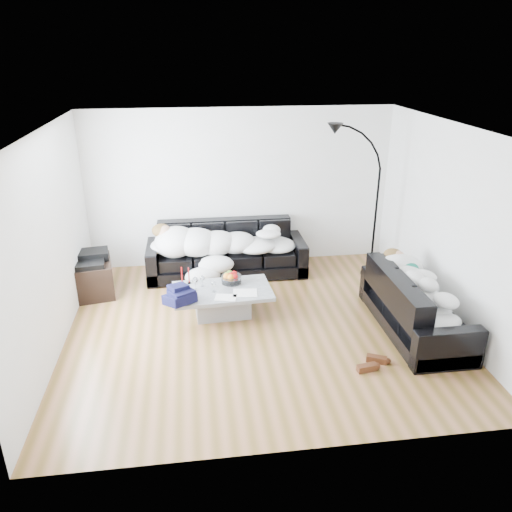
{
  "coord_description": "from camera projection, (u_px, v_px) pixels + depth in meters",
  "views": [
    {
      "loc": [
        -0.81,
        -5.74,
        3.47
      ],
      "look_at": [
        0.0,
        0.3,
        0.9
      ],
      "focal_mm": 35.0,
      "sensor_mm": 36.0,
      "label": 1
    }
  ],
  "objects": [
    {
      "name": "shoes",
      "position": [
        372.0,
        363.0,
        5.83
      ],
      "size": [
        0.41,
        0.31,
        0.09
      ],
      "primitive_type": null,
      "rotation": [
        0.0,
        0.0,
        -0.05
      ],
      "color": "#472311",
      "rests_on": "ground"
    },
    {
      "name": "fruit_bowl",
      "position": [
        231.0,
        277.0,
        7.0
      ],
      "size": [
        0.34,
        0.34,
        0.17
      ],
      "primitive_type": "cylinder",
      "rotation": [
        0.0,
        0.0,
        0.23
      ],
      "color": "white",
      "rests_on": "coffee_table"
    },
    {
      "name": "teal_cushion",
      "position": [
        396.0,
        262.0,
        6.89
      ],
      "size": [
        0.42,
        0.38,
        0.2
      ],
      "primitive_type": "ellipsoid",
      "rotation": [
        0.0,
        0.0,
        0.24
      ],
      "color": "#0E624A",
      "rests_on": "sofa_right"
    },
    {
      "name": "candle_right",
      "position": [
        189.0,
        276.0,
        6.96
      ],
      "size": [
        0.05,
        0.05,
        0.24
      ],
      "primitive_type": "cylinder",
      "rotation": [
        0.0,
        0.0,
        -0.12
      ],
      "color": "maroon",
      "rests_on": "coffee_table"
    },
    {
      "name": "coffee_table",
      "position": [
        223.0,
        302.0,
        6.91
      ],
      "size": [
        1.38,
        0.86,
        0.39
      ],
      "primitive_type": "cube",
      "rotation": [
        0.0,
        0.0,
        0.06
      ],
      "color": "#939699",
      "rests_on": "ground"
    },
    {
      "name": "sofa_back",
      "position": [
        227.0,
        250.0,
        8.09
      ],
      "size": [
        2.55,
        0.88,
        0.83
      ],
      "primitive_type": "cube",
      "color": "black",
      "rests_on": "ground"
    },
    {
      "name": "av_cabinet",
      "position": [
        95.0,
        277.0,
        7.5
      ],
      "size": [
        0.65,
        0.84,
        0.52
      ],
      "primitive_type": "cube",
      "rotation": [
        0.0,
        0.0,
        0.19
      ],
      "color": "black",
      "rests_on": "ground"
    },
    {
      "name": "floor_lamp",
      "position": [
        376.0,
        212.0,
        7.8
      ],
      "size": [
        0.83,
        0.46,
        2.15
      ],
      "primitive_type": null,
      "rotation": [
        0.0,
        0.0,
        0.2
      ],
      "color": "black",
      "rests_on": "ground"
    },
    {
      "name": "stereo",
      "position": [
        92.0,
        257.0,
        7.38
      ],
      "size": [
        0.49,
        0.4,
        0.13
      ],
      "primitive_type": "cube",
      "rotation": [
        0.0,
        0.0,
        0.15
      ],
      "color": "black",
      "rests_on": "av_cabinet"
    },
    {
      "name": "candle_left",
      "position": [
        182.0,
        276.0,
        6.95
      ],
      "size": [
        0.05,
        0.05,
        0.25
      ],
      "primitive_type": "cylinder",
      "rotation": [
        0.0,
        0.0,
        -0.2
      ],
      "color": "maroon",
      "rests_on": "coffee_table"
    },
    {
      "name": "wall_back",
      "position": [
        240.0,
        188.0,
        8.23
      ],
      "size": [
        5.0,
        0.02,
        2.6
      ],
      "primitive_type": "cube",
      "color": "silver",
      "rests_on": "ground"
    },
    {
      "name": "wine_glass_a",
      "position": [
        202.0,
        281.0,
        6.89
      ],
      "size": [
        0.08,
        0.08,
        0.16
      ],
      "primitive_type": "cylinder",
      "rotation": [
        0.0,
        0.0,
        0.3
      ],
      "color": "white",
      "rests_on": "coffee_table"
    },
    {
      "name": "ground",
      "position": [
        259.0,
        326.0,
        6.68
      ],
      "size": [
        5.0,
        5.0,
        0.0
      ],
      "primitive_type": "plane",
      "color": "brown",
      "rests_on": "ground"
    },
    {
      "name": "navy_jacket",
      "position": [
        180.0,
        289.0,
        6.46
      ],
      "size": [
        0.49,
        0.45,
        0.2
      ],
      "primitive_type": null,
      "rotation": [
        0.0,
        0.0,
        0.41
      ],
      "color": "black",
      "rests_on": "coffee_table"
    },
    {
      "name": "newspaper_a",
      "position": [
        245.0,
        293.0,
        6.73
      ],
      "size": [
        0.35,
        0.28,
        0.01
      ],
      "primitive_type": "cube",
      "rotation": [
        0.0,
        0.0,
        -0.1
      ],
      "color": "silver",
      "rests_on": "coffee_table"
    },
    {
      "name": "wine_glass_b",
      "position": [
        195.0,
        284.0,
        6.78
      ],
      "size": [
        0.09,
        0.09,
        0.19
      ],
      "primitive_type": "cylinder",
      "rotation": [
        0.0,
        0.0,
        -0.17
      ],
      "color": "white",
      "rests_on": "coffee_table"
    },
    {
      "name": "sleeper_right",
      "position": [
        418.0,
        287.0,
        6.38
      ],
      "size": [
        0.71,
        1.67,
        0.41
      ],
      "primitive_type": null,
      "rotation": [
        0.0,
        0.0,
        1.57
      ],
      "color": "white",
      "rests_on": "sofa_right"
    },
    {
      "name": "newspaper_b",
      "position": [
        226.0,
        297.0,
        6.61
      ],
      "size": [
        0.32,
        0.26,
        0.01
      ],
      "primitive_type": "cube",
      "rotation": [
        0.0,
        0.0,
        -0.22
      ],
      "color": "silver",
      "rests_on": "coffee_table"
    },
    {
      "name": "ceiling",
      "position": [
        260.0,
        129.0,
        5.67
      ],
      "size": [
        5.0,
        5.0,
        0.0
      ],
      "primitive_type": "plane",
      "color": "white",
      "rests_on": "ground"
    },
    {
      "name": "wine_glass_c",
      "position": [
        214.0,
        286.0,
        6.74
      ],
      "size": [
        0.08,
        0.08,
        0.16
      ],
      "primitive_type": "cylinder",
      "rotation": [
        0.0,
        0.0,
        -0.25
      ],
      "color": "white",
      "rests_on": "coffee_table"
    },
    {
      "name": "sofa_right",
      "position": [
        416.0,
        303.0,
        6.47
      ],
      "size": [
        0.84,
        1.95,
        0.79
      ],
      "primitive_type": "cube",
      "rotation": [
        0.0,
        0.0,
        1.57
      ],
      "color": "black",
      "rests_on": "ground"
    },
    {
      "name": "sleeper_back",
      "position": [
        226.0,
        238.0,
        7.96
      ],
      "size": [
        2.16,
        0.74,
        0.43
      ],
      "primitive_type": null,
      "color": "white",
      "rests_on": "sofa_back"
    },
    {
      "name": "wall_left",
      "position": [
        49.0,
        246.0,
        5.87
      ],
      "size": [
        0.02,
        4.5,
        2.6
      ],
      "primitive_type": "cube",
      "color": "silver",
      "rests_on": "ground"
    },
    {
      "name": "wall_right",
      "position": [
        449.0,
        227.0,
        6.49
      ],
      "size": [
        0.02,
        4.5,
        2.6
      ],
      "primitive_type": "cube",
      "color": "silver",
      "rests_on": "ground"
    }
  ]
}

